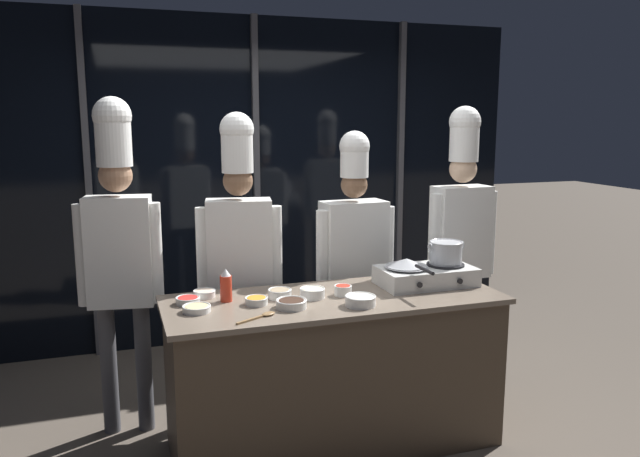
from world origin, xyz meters
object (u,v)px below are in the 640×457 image
Objects in this scene: prep_bowl_bell_pepper at (188,300)px; chef_pastry at (461,225)px; stock_pot at (446,252)px; prep_bowl_ginger at (197,308)px; prep_bowl_chili_flakes at (343,290)px; prep_bowl_mushrooms at (280,293)px; chef_sous at (239,244)px; chef_line at (354,247)px; prep_bowl_soy_glaze at (291,303)px; prep_bowl_onion at (360,300)px; prep_bowl_carrots at (256,300)px; portable_stove at (426,275)px; chef_head at (119,238)px; squeeze_bottle_chili at (226,286)px; frying_pan at (407,263)px; serving_spoon_solid at (263,315)px; prep_bowl_chicken at (204,293)px; prep_bowl_noodles at (312,292)px.

chef_pastry is at bearing 11.74° from prep_bowl_bell_pepper.
stock_pot is 1.53m from prep_bowl_ginger.
prep_bowl_chili_flakes is 0.05× the size of chef_pastry.
prep_bowl_chili_flakes reaches higher than prep_bowl_mushrooms.
prep_bowl_chili_flakes is 0.76m from chef_sous.
chef_sous reaches higher than prep_bowl_chili_flakes.
prep_bowl_mushrooms is at bearing 35.95° from chef_line.
prep_bowl_soy_glaze reaches higher than prep_bowl_bell_pepper.
chef_pastry is (1.92, 0.40, 0.24)m from prep_bowl_bell_pepper.
prep_bowl_onion is at bearing -11.40° from prep_bowl_ginger.
stock_pot reaches higher than prep_bowl_carrots.
chef_head is (-1.74, 0.48, 0.25)m from portable_stove.
squeeze_bottle_chili is 0.73m from chef_head.
frying_pan is 4.48× the size of prep_bowl_chili_flakes.
chef_head is at bearing 131.23° from serving_spoon_solid.
serving_spoon_solid is 0.12× the size of chef_head.
portable_stove reaches higher than prep_bowl_onion.
prep_bowl_chicken is 0.51m from serving_spoon_solid.
stock_pot reaches higher than frying_pan.
prep_bowl_chicken is 1.86m from chef_pastry.
frying_pan is 2.73× the size of prep_bowl_soy_glaze.
squeeze_bottle_chili is at bearing 142.99° from prep_bowl_soy_glaze.
prep_bowl_chili_flakes is 0.22m from prep_bowl_onion.
prep_bowl_chicken is 0.07× the size of chef_sous.
prep_bowl_soy_glaze is 1.11m from chef_head.
chef_head is (-0.85, 0.67, 0.28)m from prep_bowl_soy_glaze.
chef_sous is at bearing 51.12° from prep_bowl_chicken.
chef_sous reaches higher than serving_spoon_solid.
prep_bowl_ginger is 0.08× the size of chef_pastry.
squeeze_bottle_chili is 0.24m from prep_bowl_ginger.
prep_bowl_chili_flakes is at bearing 24.26° from serving_spoon_solid.
prep_bowl_ginger is at bearing 168.60° from prep_bowl_onion.
squeeze_bottle_chili reaches higher than prep_bowl_mushrooms.
frying_pan is 0.44m from prep_bowl_chili_flakes.
prep_bowl_carrots is 0.88× the size of prep_bowl_noodles.
prep_bowl_ginger is at bearing -176.81° from prep_bowl_chili_flakes.
prep_bowl_carrots is at bearing 86.36° from serving_spoon_solid.
chef_sous is (-0.50, 0.77, 0.19)m from prep_bowl_onion.
prep_bowl_soy_glaze is 0.09× the size of chef_sous.
prep_bowl_soy_glaze is 0.08× the size of chef_pastry.
stock_pot is at bearing 22.06° from prep_bowl_onion.
stock_pot reaches higher than portable_stove.
chef_head is (-0.54, 0.43, 0.22)m from squeeze_bottle_chili.
stock_pot is at bearing -1.79° from squeeze_bottle_chili.
frying_pan is 3.18× the size of prep_bowl_noodles.
prep_bowl_onion is 0.08× the size of chef_head.
chef_line is at bearing 102.65° from frying_pan.
prep_bowl_mushrooms is (-0.91, 0.01, -0.03)m from portable_stove.
prep_bowl_mushrooms is 0.07× the size of chef_line.
chef_head reaches higher than prep_bowl_ginger.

